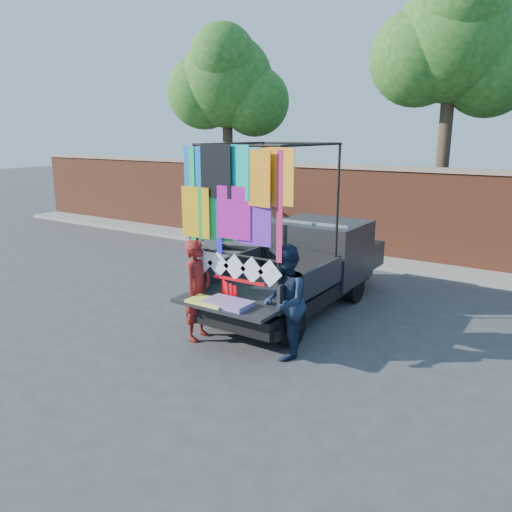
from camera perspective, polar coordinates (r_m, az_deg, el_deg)
The scene contains 10 objects.
ground at distance 8.65m, azimuth -1.01°, elevation -9.86°, with size 90.00×90.00×0.00m, color #38383A.
brick_wall at distance 14.40m, azimuth 15.07°, elevation 4.78°, with size 30.00×0.45×2.61m.
curb at distance 14.00m, azimuth 13.81°, elevation -0.69°, with size 30.00×1.20×0.12m, color gray.
tree_left at distance 18.37m, azimuth -3.44°, elevation 18.94°, with size 4.20×3.30×7.05m.
tree_mid at distance 15.20m, azimuth 21.55°, elevation 21.35°, with size 4.20×3.30×7.73m.
pickup_truck at distance 10.38m, azimuth 6.07°, elevation -0.96°, with size 2.10×5.27×3.32m.
sedan at distance 15.43m, azimuth 0.21°, elevation 3.37°, with size 1.42×4.08×1.34m, color #A1A5A8.
woman at distance 8.59m, azimuth -6.67°, elevation -3.89°, with size 0.64×0.42×1.75m, color maroon.
man at distance 7.85m, azimuth 3.27°, elevation -5.27°, with size 0.88×0.69×1.82m, color #162238.
streamer_bundle at distance 8.22m, azimuth -2.60°, elevation -4.03°, with size 1.00×0.09×0.68m.
Camera 1 is at (4.51, -6.51, 3.48)m, focal length 35.00 mm.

